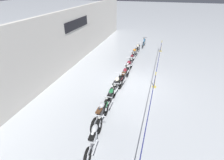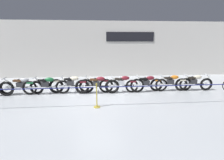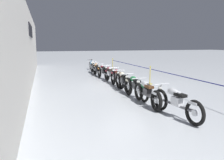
{
  "view_description": "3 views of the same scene",
  "coord_description": "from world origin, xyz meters",
  "px_view_note": "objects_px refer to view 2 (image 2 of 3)",
  "views": [
    {
      "loc": [
        -9.9,
        -1.63,
        5.75
      ],
      "look_at": [
        -1.24,
        1.01,
        0.74
      ],
      "focal_mm": 28.0,
      "sensor_mm": 36.0,
      "label": 1
    },
    {
      "loc": [
        -0.03,
        -8.45,
        2.79
      ],
      "look_at": [
        0.81,
        1.03,
        0.61
      ],
      "focal_mm": 28.0,
      "sensor_mm": 36.0,
      "label": 2
    },
    {
      "loc": [
        -11.18,
        4.4,
        2.29
      ],
      "look_at": [
        -0.4,
        0.98,
        0.42
      ],
      "focal_mm": 35.0,
      "sensor_mm": 36.0,
      "label": 3
    }
  ],
  "objects_px": {
    "motorcycle_cream_8": "(194,83)",
    "stanchion_mid_left": "(97,99)",
    "motorcycle_cream_3": "(72,85)",
    "motorcycle_orange_7": "(171,83)",
    "stanchion_far_left": "(59,91)",
    "motorcycle_maroon_5": "(122,84)",
    "motorcycle_silver_1": "(22,86)",
    "motorcycle_maroon_4": "(97,85)",
    "motorcycle_green_2": "(46,85)",
    "motorcycle_maroon_6": "(147,84)"
  },
  "relations": [
    {
      "from": "motorcycle_silver_1",
      "to": "motorcycle_maroon_5",
      "type": "distance_m",
      "value": 5.27
    },
    {
      "from": "motorcycle_maroon_4",
      "to": "motorcycle_maroon_6",
      "type": "bearing_deg",
      "value": 1.25
    },
    {
      "from": "motorcycle_cream_3",
      "to": "motorcycle_maroon_4",
      "type": "height_order",
      "value": "motorcycle_cream_3"
    },
    {
      "from": "stanchion_mid_left",
      "to": "motorcycle_maroon_4",
      "type": "bearing_deg",
      "value": 88.91
    },
    {
      "from": "motorcycle_orange_7",
      "to": "stanchion_mid_left",
      "type": "xyz_separation_m",
      "value": [
        -4.16,
        -2.12,
        -0.11
      ]
    },
    {
      "from": "stanchion_far_left",
      "to": "motorcycle_maroon_4",
      "type": "bearing_deg",
      "value": 51.47
    },
    {
      "from": "motorcycle_cream_8",
      "to": "motorcycle_maroon_6",
      "type": "bearing_deg",
      "value": -179.49
    },
    {
      "from": "motorcycle_maroon_6",
      "to": "motorcycle_cream_8",
      "type": "xyz_separation_m",
      "value": [
        2.71,
        0.02,
        -0.01
      ]
    },
    {
      "from": "motorcycle_orange_7",
      "to": "motorcycle_maroon_6",
      "type": "bearing_deg",
      "value": -176.62
    },
    {
      "from": "motorcycle_cream_8",
      "to": "stanchion_far_left",
      "type": "height_order",
      "value": "stanchion_far_left"
    },
    {
      "from": "motorcycle_orange_7",
      "to": "motorcycle_cream_8",
      "type": "xyz_separation_m",
      "value": [
        1.3,
        -0.06,
        -0.0
      ]
    },
    {
      "from": "motorcycle_maroon_5",
      "to": "motorcycle_silver_1",
      "type": "bearing_deg",
      "value": 178.44
    },
    {
      "from": "motorcycle_maroon_4",
      "to": "stanchion_mid_left",
      "type": "bearing_deg",
      "value": -91.09
    },
    {
      "from": "motorcycle_cream_8",
      "to": "stanchion_far_left",
      "type": "xyz_separation_m",
      "value": [
        -7.0,
        -2.06,
        0.31
      ]
    },
    {
      "from": "motorcycle_maroon_5",
      "to": "motorcycle_maroon_6",
      "type": "distance_m",
      "value": 1.39
    },
    {
      "from": "motorcycle_green_2",
      "to": "motorcycle_maroon_4",
      "type": "xyz_separation_m",
      "value": [
        2.66,
        -0.11,
        -0.01
      ]
    },
    {
      "from": "motorcycle_maroon_4",
      "to": "motorcycle_orange_7",
      "type": "xyz_separation_m",
      "value": [
        4.13,
        0.14,
        -0.01
      ]
    },
    {
      "from": "motorcycle_green_2",
      "to": "motorcycle_maroon_5",
      "type": "distance_m",
      "value": 3.99
    },
    {
      "from": "motorcycle_cream_3",
      "to": "motorcycle_silver_1",
      "type": "bearing_deg",
      "value": 179.67
    },
    {
      "from": "motorcycle_maroon_5",
      "to": "motorcycle_orange_7",
      "type": "relative_size",
      "value": 1.03
    },
    {
      "from": "motorcycle_maroon_4",
      "to": "motorcycle_cream_8",
      "type": "distance_m",
      "value": 5.43
    },
    {
      "from": "motorcycle_orange_7",
      "to": "stanchion_far_left",
      "type": "bearing_deg",
      "value": -159.62
    },
    {
      "from": "motorcycle_orange_7",
      "to": "stanchion_mid_left",
      "type": "distance_m",
      "value": 4.67
    },
    {
      "from": "motorcycle_cream_3",
      "to": "stanchion_far_left",
      "type": "relative_size",
      "value": 0.17
    },
    {
      "from": "motorcycle_maroon_5",
      "to": "motorcycle_cream_8",
      "type": "relative_size",
      "value": 1.14
    },
    {
      "from": "motorcycle_maroon_6",
      "to": "motorcycle_cream_8",
      "type": "relative_size",
      "value": 1.11
    },
    {
      "from": "motorcycle_green_2",
      "to": "motorcycle_orange_7",
      "type": "bearing_deg",
      "value": 0.27
    },
    {
      "from": "motorcycle_cream_3",
      "to": "motorcycle_orange_7",
      "type": "height_order",
      "value": "motorcycle_cream_3"
    },
    {
      "from": "motorcycle_maroon_6",
      "to": "motorcycle_cream_8",
      "type": "bearing_deg",
      "value": 0.51
    },
    {
      "from": "motorcycle_cream_3",
      "to": "motorcycle_cream_8",
      "type": "height_order",
      "value": "motorcycle_cream_3"
    },
    {
      "from": "motorcycle_silver_1",
      "to": "stanchion_mid_left",
      "type": "bearing_deg",
      "value": -28.94
    },
    {
      "from": "motorcycle_cream_3",
      "to": "stanchion_mid_left",
      "type": "distance_m",
      "value": 2.53
    },
    {
      "from": "motorcycle_silver_1",
      "to": "motorcycle_cream_8",
      "type": "relative_size",
      "value": 1.05
    },
    {
      "from": "motorcycle_silver_1",
      "to": "motorcycle_green_2",
      "type": "bearing_deg",
      "value": -3.24
    },
    {
      "from": "stanchion_mid_left",
      "to": "motorcycle_green_2",
      "type": "bearing_deg",
      "value": 141.56
    },
    {
      "from": "motorcycle_green_2",
      "to": "motorcycle_maroon_4",
      "type": "height_order",
      "value": "motorcycle_maroon_4"
    },
    {
      "from": "motorcycle_green_2",
      "to": "motorcycle_cream_3",
      "type": "xyz_separation_m",
      "value": [
        1.29,
        0.06,
        0.0
      ]
    },
    {
      "from": "motorcycle_silver_1",
      "to": "motorcycle_maroon_5",
      "type": "xyz_separation_m",
      "value": [
        5.26,
        -0.14,
        0.02
      ]
    },
    {
      "from": "motorcycle_maroon_4",
      "to": "motorcycle_cream_8",
      "type": "relative_size",
      "value": 1.09
    },
    {
      "from": "motorcycle_maroon_4",
      "to": "motorcycle_cream_3",
      "type": "bearing_deg",
      "value": 173.06
    },
    {
      "from": "motorcycle_maroon_5",
      "to": "motorcycle_cream_8",
      "type": "bearing_deg",
      "value": 0.62
    },
    {
      "from": "motorcycle_cream_8",
      "to": "stanchion_mid_left",
      "type": "height_order",
      "value": "stanchion_mid_left"
    },
    {
      "from": "motorcycle_maroon_5",
      "to": "stanchion_mid_left",
      "type": "xyz_separation_m",
      "value": [
        -1.36,
        -2.01,
        -0.13
      ]
    },
    {
      "from": "motorcycle_maroon_4",
      "to": "motorcycle_orange_7",
      "type": "height_order",
      "value": "motorcycle_maroon_4"
    },
    {
      "from": "stanchion_far_left",
      "to": "motorcycle_orange_7",
      "type": "bearing_deg",
      "value": 20.38
    },
    {
      "from": "motorcycle_silver_1",
      "to": "motorcycle_maroon_5",
      "type": "height_order",
      "value": "motorcycle_maroon_5"
    },
    {
      "from": "stanchion_far_left",
      "to": "motorcycle_green_2",
      "type": "bearing_deg",
      "value": 117.63
    },
    {
      "from": "motorcycle_maroon_5",
      "to": "stanchion_far_left",
      "type": "relative_size",
      "value": 0.18
    },
    {
      "from": "motorcycle_cream_3",
      "to": "stanchion_far_left",
      "type": "xyz_separation_m",
      "value": [
        -0.2,
        -2.14,
        0.29
      ]
    },
    {
      "from": "motorcycle_silver_1",
      "to": "motorcycle_cream_8",
      "type": "distance_m",
      "value": 9.37
    }
  ]
}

